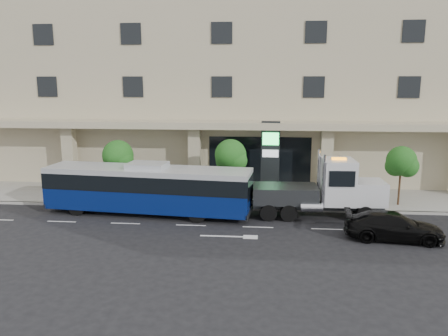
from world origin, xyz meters
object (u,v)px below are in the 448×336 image
at_px(tow_truck, 324,191).
at_px(black_sedan, 394,226).
at_px(signage_pylon, 270,157).
at_px(city_bus, 148,188).

distance_m(tow_truck, black_sedan, 5.01).
relative_size(black_sedan, signage_pylon, 0.95).
xyz_separation_m(city_bus, tow_truck, (11.17, 0.24, 0.02)).
xyz_separation_m(city_bus, black_sedan, (14.42, -3.45, -0.96)).
height_order(city_bus, black_sedan, city_bus).
bearing_deg(city_bus, signage_pylon, 39.99).
height_order(city_bus, signage_pylon, signage_pylon).
xyz_separation_m(black_sedan, signage_pylon, (-6.54, 8.82, 2.16)).
relative_size(tow_truck, signage_pylon, 1.70).
xyz_separation_m(tow_truck, black_sedan, (3.25, -3.69, -0.97)).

